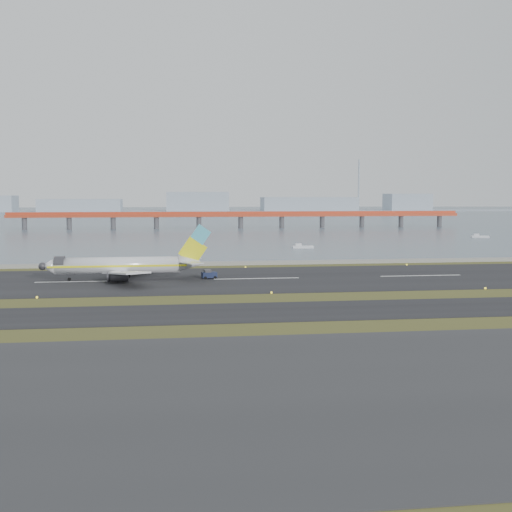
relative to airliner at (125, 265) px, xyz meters
The scene contains 12 objects.
ground 43.87m from the airliner, 46.30° to the right, with size 1000.00×1000.00×0.00m, color #374017.
apron_strip 91.80m from the airliner, 70.77° to the right, with size 1000.00×50.00×0.10m, color #2C2C2E.
taxiway_strip 53.17m from the airliner, 55.29° to the right, with size 1000.00×18.00×0.10m, color black.
runway_strip 30.45m from the airliner, ahead, with size 1000.00×45.00×0.10m, color black.
seawall 41.56m from the airliner, 43.20° to the left, with size 1000.00×2.50×1.00m, color gray.
bay_water 429.46m from the airliner, 85.97° to the left, with size 1400.00×800.00×1.30m, color #4C5A6C.
red_pier 224.11m from the airliner, 77.05° to the left, with size 260.00×5.00×10.20m.
far_shoreline 590.02m from the airliner, 85.74° to the left, with size 1400.00×80.00×60.50m.
airliner is the anchor object (origin of this frame).
pushback_tug 19.36m from the airliner, ahead, with size 3.71×2.59×2.18m.
workboat_near 98.92m from the airliner, 54.18° to the left, with size 7.69×2.69×1.85m.
workboat_far 194.33m from the airliner, 40.01° to the left, with size 8.05×4.31×1.87m.
Camera 1 is at (-19.52, -116.95, 19.76)m, focal length 45.00 mm.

